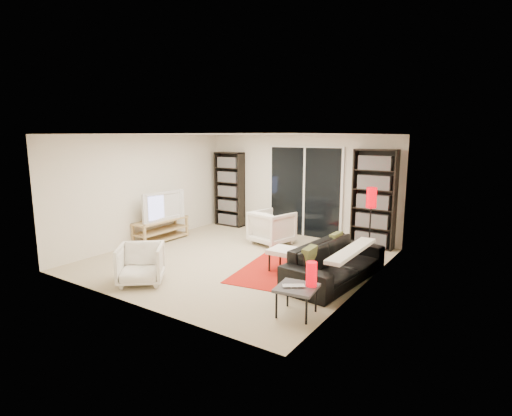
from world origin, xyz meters
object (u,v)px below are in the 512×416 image
object	(u,v)px
tv_stand	(161,230)
bookshelf_left	(229,189)
bookshelf_right	(374,199)
armchair_front	(141,264)
floor_lamp	(371,205)
armchair_back	(272,227)
ottoman	(287,252)
sofa	(336,262)
side_table	(297,289)

from	to	relation	value
tv_stand	bookshelf_left	bearing A→B (deg)	81.63
bookshelf_right	armchair_front	world-z (taller)	bookshelf_right
armchair_front	floor_lamp	bearing A→B (deg)	10.74
armchair_back	ottoman	distance (m)	1.82
sofa	armchair_back	xyz separation A→B (m)	(-2.07, 1.36, 0.06)
armchair_front	floor_lamp	distance (m)	4.30
bookshelf_right	armchair_back	size ratio (longest dim) A/B	2.55
bookshelf_right	armchair_front	size ratio (longest dim) A/B	2.96
armchair_back	floor_lamp	world-z (taller)	floor_lamp
sofa	armchair_front	world-z (taller)	armchair_front
tv_stand	armchair_front	world-z (taller)	armchair_front
bookshelf_right	floor_lamp	bearing A→B (deg)	-75.69
bookshelf_left	side_table	xyz separation A→B (m)	(4.06, -3.85, -0.62)
tv_stand	armchair_front	size ratio (longest dim) A/B	1.92
bookshelf_left	armchair_front	xyz separation A→B (m)	(1.40, -4.20, -0.65)
bookshelf_left	sofa	size ratio (longest dim) A/B	0.91
tv_stand	floor_lamp	xyz separation A→B (m)	(4.41, 1.22, 0.82)
tv_stand	armchair_front	xyz separation A→B (m)	(1.71, -2.04, 0.06)
armchair_front	floor_lamp	size ratio (longest dim) A/B	0.50
sofa	floor_lamp	distance (m)	1.60
armchair_back	armchair_front	bearing A→B (deg)	93.46
side_table	floor_lamp	bearing A→B (deg)	89.43
bookshelf_left	bookshelf_right	world-z (taller)	bookshelf_right
tv_stand	sofa	size ratio (longest dim) A/B	0.64
side_table	armchair_front	bearing A→B (deg)	-172.38
sofa	armchair_front	bearing A→B (deg)	131.27
side_table	floor_lamp	xyz separation A→B (m)	(0.03, 2.91, 0.73)
bookshelf_left	tv_stand	size ratio (longest dim) A/B	1.43
armchair_back	bookshelf_right	bearing A→B (deg)	-140.81
bookshelf_left	armchair_front	world-z (taller)	bookshelf_left
floor_lamp	bookshelf_right	bearing A→B (deg)	104.31
sofa	armchair_front	size ratio (longest dim) A/B	3.02
sofa	side_table	xyz separation A→B (m)	(0.08, -1.51, 0.05)
sofa	bookshelf_right	bearing A→B (deg)	8.64
bookshelf_left	bookshelf_right	bearing A→B (deg)	-0.00
armchair_back	side_table	xyz separation A→B (m)	(2.15, -2.88, -0.02)
side_table	floor_lamp	distance (m)	3.00
bookshelf_left	floor_lamp	bearing A→B (deg)	-12.93
sofa	floor_lamp	size ratio (longest dim) A/B	1.52
armchair_back	floor_lamp	distance (m)	2.29
tv_stand	armchair_back	xyz separation A→B (m)	(2.23, 1.19, 0.11)
armchair_back	side_table	size ratio (longest dim) A/B	1.41
armchair_back	floor_lamp	xyz separation A→B (m)	(2.17, 0.03, 0.71)
tv_stand	floor_lamp	distance (m)	4.65
bookshelf_right	side_table	world-z (taller)	bookshelf_right
bookshelf_left	armchair_back	distance (m)	2.23
bookshelf_left	armchair_front	size ratio (longest dim) A/B	2.75
tv_stand	side_table	size ratio (longest dim) A/B	2.33
bookshelf_left	armchair_front	distance (m)	4.48
tv_stand	ottoman	world-z (taller)	tv_stand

